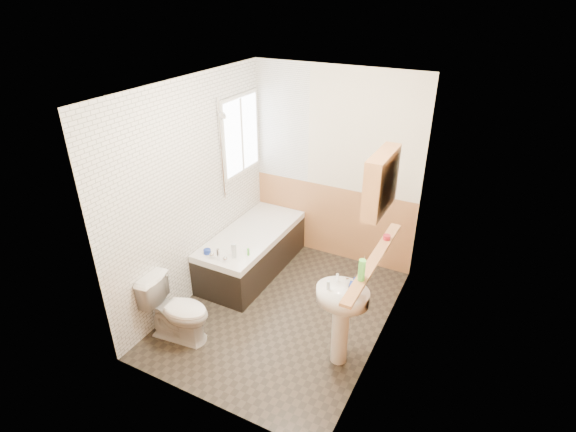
% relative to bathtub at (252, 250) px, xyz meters
% --- Properties ---
extents(floor, '(2.80, 2.80, 0.00)m').
position_rel_bathtub_xyz_m(floor, '(0.73, -0.57, -0.29)').
color(floor, '#2B251E').
rests_on(floor, ground).
extents(ceiling, '(2.80, 2.80, 0.00)m').
position_rel_bathtub_xyz_m(ceiling, '(0.73, -0.57, 2.21)').
color(ceiling, white).
rests_on(ceiling, ground).
extents(wall_back, '(2.20, 0.02, 2.50)m').
position_rel_bathtub_xyz_m(wall_back, '(0.73, 0.84, 0.96)').
color(wall_back, beige).
rests_on(wall_back, ground).
extents(wall_front, '(2.20, 0.02, 2.50)m').
position_rel_bathtub_xyz_m(wall_front, '(0.73, -1.98, 0.96)').
color(wall_front, beige).
rests_on(wall_front, ground).
extents(wall_left, '(0.02, 2.80, 2.50)m').
position_rel_bathtub_xyz_m(wall_left, '(-0.38, -0.57, 0.96)').
color(wall_left, beige).
rests_on(wall_left, ground).
extents(wall_right, '(0.02, 2.80, 2.50)m').
position_rel_bathtub_xyz_m(wall_right, '(1.84, -0.57, 0.96)').
color(wall_right, beige).
rests_on(wall_right, ground).
extents(wainscot_right, '(0.01, 2.80, 1.00)m').
position_rel_bathtub_xyz_m(wainscot_right, '(1.82, -0.57, 0.21)').
color(wainscot_right, '#BF804E').
rests_on(wainscot_right, wall_right).
extents(wainscot_front, '(2.20, 0.01, 1.00)m').
position_rel_bathtub_xyz_m(wainscot_front, '(0.73, -1.96, 0.21)').
color(wainscot_front, '#BF804E').
rests_on(wainscot_front, wall_front).
extents(wainscot_back, '(2.20, 0.01, 1.00)m').
position_rel_bathtub_xyz_m(wainscot_back, '(0.73, 0.82, 0.21)').
color(wainscot_back, '#BF804E').
rests_on(wainscot_back, wall_back).
extents(tile_cladding_left, '(0.01, 2.80, 2.50)m').
position_rel_bathtub_xyz_m(tile_cladding_left, '(-0.36, -0.57, 0.96)').
color(tile_cladding_left, white).
rests_on(tile_cladding_left, wall_left).
extents(tile_return_back, '(0.75, 0.01, 1.50)m').
position_rel_bathtub_xyz_m(tile_return_back, '(0.00, 0.82, 1.46)').
color(tile_return_back, white).
rests_on(tile_return_back, wall_back).
extents(window, '(0.03, 0.79, 0.99)m').
position_rel_bathtub_xyz_m(window, '(-0.33, 0.38, 1.36)').
color(window, white).
rests_on(window, wall_left).
extents(bathtub, '(0.70, 1.61, 0.69)m').
position_rel_bathtub_xyz_m(bathtub, '(0.00, 0.00, 0.00)').
color(bathtub, black).
rests_on(bathtub, floor).
extents(shower_riser, '(0.11, 0.08, 1.21)m').
position_rel_bathtub_xyz_m(shower_riser, '(-0.31, -0.07, 1.41)').
color(shower_riser, silver).
rests_on(shower_riser, wall_left).
extents(toilet, '(0.74, 0.47, 0.69)m').
position_rel_bathtub_xyz_m(toilet, '(-0.03, -1.41, 0.06)').
color(toilet, white).
rests_on(toilet, floor).
extents(sink, '(0.50, 0.40, 0.96)m').
position_rel_bathtub_xyz_m(sink, '(1.57, -0.96, 0.32)').
color(sink, white).
rests_on(sink, floor).
extents(pine_shelf, '(0.10, 1.46, 0.03)m').
position_rel_bathtub_xyz_m(pine_shelf, '(1.77, -0.75, 0.82)').
color(pine_shelf, '#BF804E').
rests_on(pine_shelf, wall_right).
extents(medicine_cabinet, '(0.15, 0.58, 0.52)m').
position_rel_bathtub_xyz_m(medicine_cabinet, '(1.74, -0.69, 1.55)').
color(medicine_cabinet, '#BF804E').
rests_on(medicine_cabinet, wall_right).
extents(foam_can, '(0.07, 0.07, 0.19)m').
position_rel_bathtub_xyz_m(foam_can, '(1.77, -1.11, 0.93)').
color(foam_can, '#59C647').
rests_on(foam_can, pine_shelf).
extents(green_bottle, '(0.05, 0.05, 0.22)m').
position_rel_bathtub_xyz_m(green_bottle, '(1.77, -1.06, 0.94)').
color(green_bottle, silver).
rests_on(green_bottle, pine_shelf).
extents(black_jar, '(0.08, 0.08, 0.05)m').
position_rel_bathtub_xyz_m(black_jar, '(1.77, -0.36, 0.86)').
color(black_jar, maroon).
rests_on(black_jar, pine_shelf).
extents(soap_bottle, '(0.11, 0.20, 0.09)m').
position_rel_bathtub_xyz_m(soap_bottle, '(1.68, -1.00, 0.61)').
color(soap_bottle, '#19339E').
rests_on(soap_bottle, sink).
extents(clear_bottle, '(0.03, 0.03, 0.09)m').
position_rel_bathtub_xyz_m(clear_bottle, '(1.45, -1.02, 0.61)').
color(clear_bottle, silver).
rests_on(clear_bottle, sink).
extents(blue_gel, '(0.06, 0.04, 0.18)m').
position_rel_bathtub_xyz_m(blue_gel, '(0.13, -0.59, 0.35)').
color(blue_gel, silver).
rests_on(blue_gel, bathtub).
extents(cream_jar, '(0.11, 0.11, 0.05)m').
position_rel_bathtub_xyz_m(cream_jar, '(-0.19, -0.66, 0.29)').
color(cream_jar, '#19339E').
rests_on(cream_jar, bathtub).
extents(orange_bottle, '(0.04, 0.04, 0.09)m').
position_rel_bathtub_xyz_m(orange_bottle, '(0.25, -0.47, 0.31)').
color(orange_bottle, '#59C647').
rests_on(orange_bottle, bathtub).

